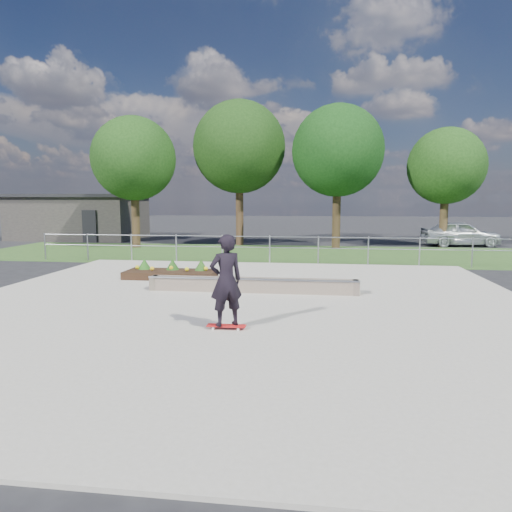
% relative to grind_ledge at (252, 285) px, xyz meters
% --- Properties ---
extents(ground, '(120.00, 120.00, 0.00)m').
position_rel_grind_ledge_xyz_m(ground, '(-0.09, -1.50, -0.26)').
color(ground, black).
rests_on(ground, ground).
extents(grass_verge, '(30.00, 8.00, 0.02)m').
position_rel_grind_ledge_xyz_m(grass_verge, '(-0.09, 9.50, -0.25)').
color(grass_verge, '#2A4A1D').
rests_on(grass_verge, ground).
extents(concrete_slab, '(15.00, 15.00, 0.06)m').
position_rel_grind_ledge_xyz_m(concrete_slab, '(-0.09, -1.50, -0.23)').
color(concrete_slab, '#9C978A').
rests_on(concrete_slab, ground).
extents(fence, '(20.06, 0.06, 1.20)m').
position_rel_grind_ledge_xyz_m(fence, '(-0.09, 6.00, 0.51)').
color(fence, gray).
rests_on(fence, ground).
extents(building, '(8.40, 5.40, 3.00)m').
position_rel_grind_ledge_xyz_m(building, '(-14.09, 16.50, 1.25)').
color(building, '#2C2A27').
rests_on(building, ground).
extents(tree_far_left, '(4.55, 4.55, 7.15)m').
position_rel_grind_ledge_xyz_m(tree_far_left, '(-8.09, 11.50, 4.59)').
color(tree_far_left, '#342314').
rests_on(tree_far_left, ground).
extents(tree_mid_left, '(5.25, 5.25, 8.25)m').
position_rel_grind_ledge_xyz_m(tree_mid_left, '(-2.59, 13.50, 5.34)').
color(tree_mid_left, '#342115').
rests_on(tree_mid_left, ground).
extents(tree_mid_right, '(4.90, 4.90, 7.70)m').
position_rel_grind_ledge_xyz_m(tree_mid_right, '(2.91, 12.50, 4.97)').
color(tree_mid_right, black).
rests_on(tree_mid_right, ground).
extents(tree_far_right, '(4.20, 4.20, 6.60)m').
position_rel_grind_ledge_xyz_m(tree_far_right, '(8.91, 14.00, 4.21)').
color(tree_far_right, '#362615').
rests_on(tree_far_right, ground).
extents(grind_ledge, '(6.00, 0.44, 0.43)m').
position_rel_grind_ledge_xyz_m(grind_ledge, '(0.00, 0.00, 0.00)').
color(grind_ledge, '#67584C').
rests_on(grind_ledge, concrete_slab).
extents(planter_bed, '(3.00, 1.20, 0.61)m').
position_rel_grind_ledge_xyz_m(planter_bed, '(-3.04, 1.98, -0.02)').
color(planter_bed, black).
rests_on(planter_bed, concrete_slab).
extents(skateboarder, '(0.81, 0.73, 1.95)m').
position_rel_grind_ledge_xyz_m(skateboarder, '(-0.02, -3.77, 0.81)').
color(skateboarder, white).
rests_on(skateboarder, concrete_slab).
extents(parked_car, '(4.39, 2.04, 1.46)m').
position_rel_grind_ledge_xyz_m(parked_car, '(10.01, 14.56, 0.46)').
color(parked_car, '#ABB1B5').
rests_on(parked_car, ground).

